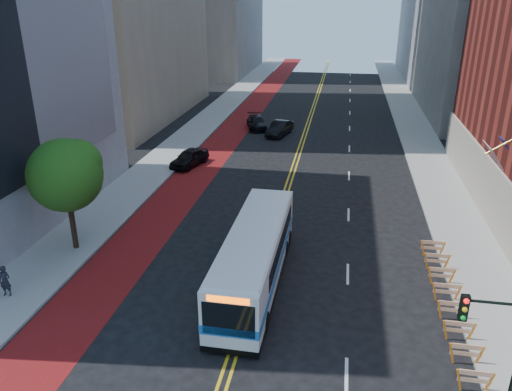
{
  "coord_description": "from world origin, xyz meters",
  "views": [
    {
      "loc": [
        3.97,
        -18.24,
        14.37
      ],
      "look_at": [
        -0.68,
        8.0,
        3.46
      ],
      "focal_mm": 35.0,
      "sensor_mm": 36.0,
      "label": 1
    }
  ],
  "objects": [
    {
      "name": "construction_barriers",
      "position": [
        9.6,
        3.42,
        0.68
      ],
      "size": [
        1.42,
        10.91,
        1.0
      ],
      "color": "orange",
      "rests_on": "ground"
    },
    {
      "name": "traffic_signal",
      "position": [
        9.41,
        -3.51,
        3.72
      ],
      "size": [
        2.21,
        0.34,
        5.07
      ],
      "color": "black",
      "rests_on": "sidewalk_right"
    },
    {
      "name": "bus_lane_paint",
      "position": [
        -8.1,
        30.0,
        0.0
      ],
      "size": [
        3.6,
        140.0,
        0.01
      ],
      "primitive_type": "cube",
      "color": "#600D11",
      "rests_on": "ground"
    },
    {
      "name": "center_line_outer",
      "position": [
        0.18,
        30.0,
        0.0
      ],
      "size": [
        0.14,
        140.0,
        0.01
      ],
      "primitive_type": "cube",
      "color": "gold",
      "rests_on": "ground"
    },
    {
      "name": "street_tree",
      "position": [
        -11.24,
        6.04,
        4.91
      ],
      "size": [
        4.2,
        4.2,
        6.7
      ],
      "color": "black",
      "rests_on": "sidewalk_left"
    },
    {
      "name": "transit_bus",
      "position": [
        -0.04,
        4.18,
        1.68
      ],
      "size": [
        2.67,
        11.76,
        3.23
      ],
      "rotation": [
        0.0,
        0.0,
        -0.01
      ],
      "color": "silver",
      "rests_on": "ground"
    },
    {
      "name": "ground",
      "position": [
        0.0,
        0.0,
        0.0
      ],
      "size": [
        160.0,
        160.0,
        0.0
      ],
      "primitive_type": "plane",
      "color": "black",
      "rests_on": "ground"
    },
    {
      "name": "pedestrian",
      "position": [
        -12.14,
        0.68,
        0.96
      ],
      "size": [
        0.63,
        0.44,
        1.63
      ],
      "primitive_type": "imported",
      "rotation": [
        0.0,
        0.0,
        0.08
      ],
      "color": "black",
      "rests_on": "sidewalk_left"
    },
    {
      "name": "center_line_inner",
      "position": [
        -0.18,
        30.0,
        0.0
      ],
      "size": [
        0.14,
        140.0,
        0.01
      ],
      "primitive_type": "cube",
      "color": "gold",
      "rests_on": "ground"
    },
    {
      "name": "sidewalk_left",
      "position": [
        -12.0,
        30.0,
        0.07
      ],
      "size": [
        4.0,
        140.0,
        0.15
      ],
      "primitive_type": "cube",
      "color": "gray",
      "rests_on": "ground"
    },
    {
      "name": "sidewalk_right",
      "position": [
        12.0,
        30.0,
        0.07
      ],
      "size": [
        4.0,
        140.0,
        0.15
      ],
      "primitive_type": "cube",
      "color": "gray",
      "rests_on": "ground"
    },
    {
      "name": "car_b",
      "position": [
        -2.66,
        33.77,
        0.76
      ],
      "size": [
        2.66,
        4.86,
        1.52
      ],
      "primitive_type": "imported",
      "rotation": [
        0.0,
        0.0,
        -0.24
      ],
      "color": "black",
      "rests_on": "ground"
    },
    {
      "name": "car_c",
      "position": [
        -5.63,
        36.19,
        0.69
      ],
      "size": [
        3.17,
        5.1,
        1.38
      ],
      "primitive_type": "imported",
      "rotation": [
        0.0,
        0.0,
        0.28
      ],
      "color": "black",
      "rests_on": "ground"
    },
    {
      "name": "lane_dashes",
      "position": [
        4.8,
        38.0,
        0.01
      ],
      "size": [
        0.14,
        98.2,
        0.01
      ],
      "color": "silver",
      "rests_on": "ground"
    },
    {
      "name": "car_a",
      "position": [
        -9.2,
        22.21,
        0.75
      ],
      "size": [
        2.97,
        4.75,
        1.51
      ],
      "primitive_type": "imported",
      "rotation": [
        0.0,
        0.0,
        -0.29
      ],
      "color": "black",
      "rests_on": "ground"
    }
  ]
}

